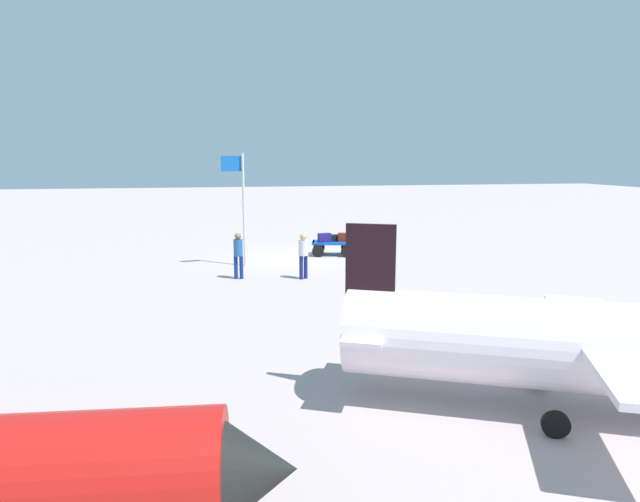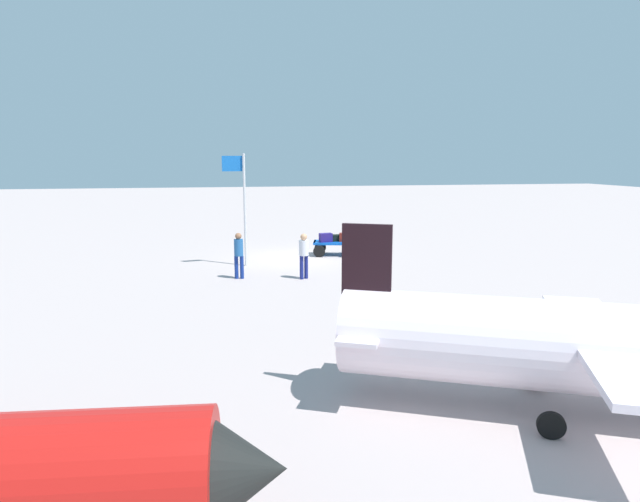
% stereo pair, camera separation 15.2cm
% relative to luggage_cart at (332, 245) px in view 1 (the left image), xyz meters
% --- Properties ---
extents(ground_plane, '(120.00, 120.00, 0.00)m').
position_rel_luggage_cart_xyz_m(ground_plane, '(1.74, 0.27, -0.45)').
color(ground_plane, '#B09F9C').
extents(luggage_cart, '(2.04, 1.57, 0.63)m').
position_rel_luggage_cart_xyz_m(luggage_cart, '(0.00, 0.00, 0.00)').
color(luggage_cart, '#0C4CB5').
rests_on(luggage_cart, ground).
extents(suitcase_tan, '(0.54, 0.40, 0.29)m').
position_rel_luggage_cart_xyz_m(suitcase_tan, '(-0.17, -0.11, 0.32)').
color(suitcase_tan, black).
rests_on(suitcase_tan, luggage_cart).
extents(suitcase_navy, '(0.59, 0.42, 0.39)m').
position_rel_luggage_cart_xyz_m(suitcase_navy, '(-0.52, 0.12, 0.37)').
color(suitcase_navy, maroon).
rests_on(suitcase_navy, luggage_cart).
extents(suitcase_maroon, '(0.60, 0.41, 0.40)m').
position_rel_luggage_cart_xyz_m(suitcase_maroon, '(0.38, 0.10, 0.38)').
color(suitcase_maroon, navy).
rests_on(suitcase_maroon, luggage_cart).
extents(worker_lead, '(0.47, 0.47, 1.67)m').
position_rel_luggage_cart_xyz_m(worker_lead, '(2.08, 4.54, 0.54)').
color(worker_lead, navy).
rests_on(worker_lead, ground).
extents(worker_trailing, '(0.38, 0.38, 1.69)m').
position_rel_luggage_cart_xyz_m(worker_trailing, '(4.41, 4.06, 0.53)').
color(worker_trailing, navy).
rests_on(worker_trailing, ground).
extents(airplane_near, '(9.35, 5.58, 3.20)m').
position_rel_luggage_cart_xyz_m(airplane_near, '(-1.42, 16.09, 0.78)').
color(airplane_near, white).
rests_on(airplane_near, ground).
extents(flagpole, '(0.91, 0.19, 4.55)m').
position_rel_luggage_cart_xyz_m(flagpole, '(4.15, 1.68, 2.28)').
color(flagpole, silver).
rests_on(flagpole, ground).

